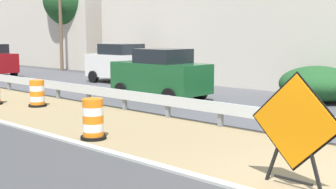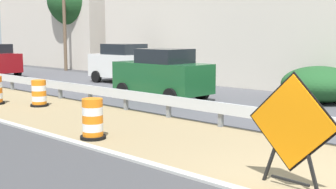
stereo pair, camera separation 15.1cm
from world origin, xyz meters
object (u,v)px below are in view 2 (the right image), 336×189
at_px(car_distant_b, 162,74).
at_px(utility_pole_mid, 64,15).
at_px(car_distant_a, 126,63).
at_px(traffic_barrel_nearest, 93,121).
at_px(utility_pole_near, 244,0).
at_px(warning_sign_diamond, 292,127).
at_px(traffic_barrel_close, 39,95).

bearing_deg(car_distant_b, utility_pole_mid, -19.11).
xyz_separation_m(car_distant_a, car_distant_b, (-3.00, -5.64, -0.03)).
bearing_deg(traffic_barrel_nearest, utility_pole_near, 17.20).
bearing_deg(car_distant_b, traffic_barrel_nearest, 120.69).
bearing_deg(car_distant_b, warning_sign_diamond, 146.83).
xyz_separation_m(warning_sign_diamond, utility_pole_mid, (11.37, 23.85, 2.90)).
bearing_deg(warning_sign_diamond, traffic_barrel_nearest, -85.69).
distance_m(warning_sign_diamond, traffic_barrel_close, 10.94).
bearing_deg(traffic_barrel_nearest, car_distant_a, 45.20).
relative_size(warning_sign_diamond, car_distant_b, 0.48).
height_order(warning_sign_diamond, car_distant_a, car_distant_a).
distance_m(traffic_barrel_close, car_distant_a, 8.19).
relative_size(utility_pole_near, utility_pole_mid, 1.08).
xyz_separation_m(traffic_barrel_nearest, car_distant_b, (6.05, 3.48, 0.56)).
xyz_separation_m(warning_sign_diamond, utility_pole_near, (11.96, 9.04, 3.21)).
bearing_deg(utility_pole_near, car_distant_a, 119.57).
distance_m(car_distant_b, utility_pole_mid, 16.30).
bearing_deg(car_distant_b, traffic_barrel_close, 65.69).
bearing_deg(utility_pole_mid, utility_pole_near, -87.72).
distance_m(traffic_barrel_close, utility_pole_near, 11.20).
relative_size(traffic_barrel_close, car_distant_a, 0.22).
relative_size(car_distant_a, utility_pole_near, 0.52).
xyz_separation_m(warning_sign_diamond, car_distant_b, (5.91, 8.78, -0.05)).
bearing_deg(utility_pole_near, utility_pole_mid, 92.28).
bearing_deg(traffic_barrel_nearest, car_distant_b, 29.90).
height_order(traffic_barrel_close, utility_pole_mid, utility_pole_mid).
relative_size(traffic_barrel_nearest, utility_pole_near, 0.12).
distance_m(traffic_barrel_nearest, car_distant_a, 12.86).
relative_size(traffic_barrel_close, utility_pole_near, 0.12).
bearing_deg(utility_pole_mid, car_distant_b, -109.91).
distance_m(traffic_barrel_close, car_distant_b, 4.81).
bearing_deg(traffic_barrel_close, car_distant_a, 26.27).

